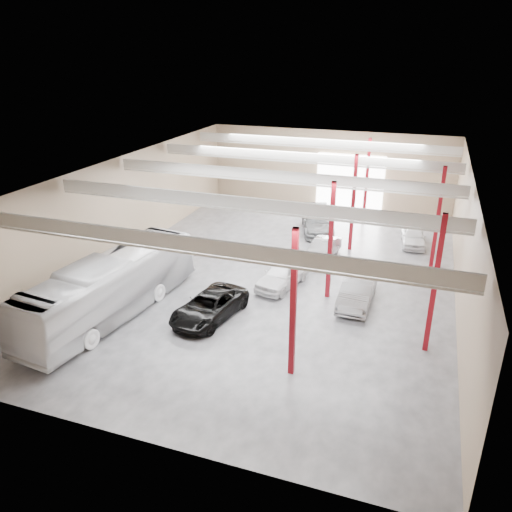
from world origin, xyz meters
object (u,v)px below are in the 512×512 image
Objects in this scene: car_row_b at (323,249)px; coach_bus at (112,286)px; car_right_near at (358,290)px; car_row_a at (283,274)px; car_row_c at (317,222)px; black_sedan at (209,306)px; car_right_far at (413,236)px.

coach_bus is at bearing -119.88° from car_row_b.
coach_bus is 13.80m from car_right_near.
car_row_c is at bearing 103.42° from car_row_a.
car_row_a is at bearing 46.38° from coach_bus.
car_right_near is (4.91, -11.21, -0.02)m from car_row_c.
car_row_c is (-0.19, 10.48, 0.04)m from car_row_a.
coach_bus is at bearing -131.61° from car_row_c.
car_row_b is 5.52m from car_row_c.
car_row_a is at bearing -96.92° from car_row_b.
black_sedan is 0.91× the size of car_row_c.
car_row_c is at bearing 114.19° from car_right_near.
black_sedan is 1.13× the size of car_row_a.
car_row_c is at bearing 72.35° from coach_bus.
black_sedan is 1.27× the size of car_right_far.
car_right_far is at bearing 47.11° from car_row_b.
coach_bus is at bearing -154.60° from car_right_near.
black_sedan is 5.82m from car_row_a.
car_row_c is (-1.60, 5.28, 0.15)m from car_row_b.
coach_bus is 22.30m from car_right_far.
car_right_far is (9.86, 15.12, -0.03)m from black_sedan.
car_right_near is (3.31, -5.93, 0.14)m from car_row_b.
coach_bus reaches higher than car_row_a.
coach_bus is 2.14× the size of car_row_c.
car_row_b is at bearing -147.72° from car_right_far.
coach_bus is 18.63m from car_row_c.
car_right_far is at bearing 66.21° from car_row_a.
coach_bus is 2.98× the size of car_right_far.
car_row_c reaches higher than black_sedan.
black_sedan is (5.17, 1.32, -0.98)m from coach_bus.
black_sedan is at bearing -148.08° from car_right_near.
car_right_near reaches higher than car_row_b.
coach_bus is at bearing -155.65° from black_sedan.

